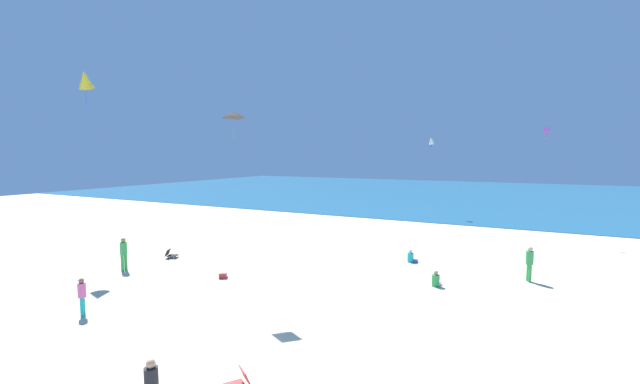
{
  "coord_description": "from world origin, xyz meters",
  "views": [
    {
      "loc": [
        8.54,
        -8.36,
        5.98
      ],
      "look_at": [
        0.0,
        8.06,
        4.31
      ],
      "focal_mm": 23.01,
      "sensor_mm": 36.0,
      "label": 1
    }
  ],
  "objects_px": {
    "cooler_box": "(223,274)",
    "beach_chair_far_left": "(171,254)",
    "person_1": "(82,294)",
    "kite_white": "(431,140)",
    "beach_chair_near_camera": "(240,382)",
    "kite_yellow": "(85,80)",
    "person_6": "(529,261)",
    "kite_black": "(234,114)",
    "kite_purple": "(546,131)",
    "person_4": "(411,257)",
    "person_2": "(124,252)",
    "person_5": "(436,280)"
  },
  "relations": [
    {
      "from": "kite_purple",
      "to": "person_2",
      "type": "bearing_deg",
      "value": -134.54
    },
    {
      "from": "person_4",
      "to": "cooler_box",
      "type": "bearing_deg",
      "value": -163.24
    },
    {
      "from": "person_5",
      "to": "kite_black",
      "type": "relative_size",
      "value": 0.61
    },
    {
      "from": "kite_white",
      "to": "beach_chair_near_camera",
      "type": "bearing_deg",
      "value": -85.59
    },
    {
      "from": "beach_chair_near_camera",
      "to": "kite_white",
      "type": "distance_m",
      "value": 33.59
    },
    {
      "from": "cooler_box",
      "to": "person_6",
      "type": "xyz_separation_m",
      "value": [
        13.31,
        6.16,
        0.83
      ]
    },
    {
      "from": "cooler_box",
      "to": "kite_white",
      "type": "bearing_deg",
      "value": 80.2
    },
    {
      "from": "beach_chair_near_camera",
      "to": "beach_chair_far_left",
      "type": "height_order",
      "value": "beach_chair_near_camera"
    },
    {
      "from": "kite_purple",
      "to": "person_5",
      "type": "bearing_deg",
      "value": -106.89
    },
    {
      "from": "cooler_box",
      "to": "kite_black",
      "type": "distance_m",
      "value": 7.92
    },
    {
      "from": "kite_purple",
      "to": "kite_white",
      "type": "relative_size",
      "value": 0.92
    },
    {
      "from": "beach_chair_near_camera",
      "to": "person_6",
      "type": "xyz_separation_m",
      "value": [
        6.41,
        13.51,
        0.72
      ]
    },
    {
      "from": "person_4",
      "to": "kite_purple",
      "type": "relative_size",
      "value": 0.69
    },
    {
      "from": "person_1",
      "to": "kite_yellow",
      "type": "distance_m",
      "value": 12.93
    },
    {
      "from": "kite_black",
      "to": "kite_white",
      "type": "bearing_deg",
      "value": 84.88
    },
    {
      "from": "person_1",
      "to": "kite_white",
      "type": "xyz_separation_m",
      "value": [
        5.8,
        31.52,
        6.56
      ]
    },
    {
      "from": "cooler_box",
      "to": "person_4",
      "type": "height_order",
      "value": "person_4"
    },
    {
      "from": "person_2",
      "to": "person_4",
      "type": "height_order",
      "value": "person_2"
    },
    {
      "from": "cooler_box",
      "to": "kite_yellow",
      "type": "height_order",
      "value": "kite_yellow"
    },
    {
      "from": "person_2",
      "to": "kite_purple",
      "type": "distance_m",
      "value": 28.3
    },
    {
      "from": "person_5",
      "to": "person_2",
      "type": "bearing_deg",
      "value": 116.79
    },
    {
      "from": "person_6",
      "to": "beach_chair_near_camera",
      "type": "bearing_deg",
      "value": -139.46
    },
    {
      "from": "person_2",
      "to": "kite_black",
      "type": "bearing_deg",
      "value": 2.24
    },
    {
      "from": "kite_black",
      "to": "kite_white",
      "type": "distance_m",
      "value": 26.87
    },
    {
      "from": "person_6",
      "to": "kite_yellow",
      "type": "bearing_deg",
      "value": 173.53
    },
    {
      "from": "person_4",
      "to": "person_5",
      "type": "relative_size",
      "value": 0.97
    },
    {
      "from": "person_1",
      "to": "kite_yellow",
      "type": "height_order",
      "value": "kite_yellow"
    },
    {
      "from": "beach_chair_near_camera",
      "to": "beach_chair_far_left",
      "type": "relative_size",
      "value": 0.95
    },
    {
      "from": "kite_black",
      "to": "person_4",
      "type": "bearing_deg",
      "value": 57.31
    },
    {
      "from": "person_6",
      "to": "kite_white",
      "type": "height_order",
      "value": "kite_white"
    },
    {
      "from": "beach_chair_far_left",
      "to": "person_1",
      "type": "bearing_deg",
      "value": -90.06
    },
    {
      "from": "person_1",
      "to": "kite_purple",
      "type": "bearing_deg",
      "value": -163.4
    },
    {
      "from": "beach_chair_near_camera",
      "to": "person_4",
      "type": "bearing_deg",
      "value": -148.29
    },
    {
      "from": "person_2",
      "to": "person_4",
      "type": "distance_m",
      "value": 15.35
    },
    {
      "from": "beach_chair_near_camera",
      "to": "person_5",
      "type": "xyz_separation_m",
      "value": [
        2.64,
        10.82,
        0.02
      ]
    },
    {
      "from": "kite_purple",
      "to": "person_4",
      "type": "bearing_deg",
      "value": -120.77
    },
    {
      "from": "person_4",
      "to": "person_2",
      "type": "bearing_deg",
      "value": -172.99
    },
    {
      "from": "kite_purple",
      "to": "person_1",
      "type": "bearing_deg",
      "value": -122.41
    },
    {
      "from": "beach_chair_far_left",
      "to": "kite_white",
      "type": "relative_size",
      "value": 0.73
    },
    {
      "from": "cooler_box",
      "to": "person_4",
      "type": "xyz_separation_m",
      "value": [
        7.43,
        7.1,
        0.12
      ]
    },
    {
      "from": "beach_chair_far_left",
      "to": "kite_purple",
      "type": "bearing_deg",
      "value": 14.16
    },
    {
      "from": "cooler_box",
      "to": "person_5",
      "type": "height_order",
      "value": "person_5"
    },
    {
      "from": "person_2",
      "to": "kite_white",
      "type": "distance_m",
      "value": 29.24
    },
    {
      "from": "cooler_box",
      "to": "beach_chair_far_left",
      "type": "bearing_deg",
      "value": 163.43
    },
    {
      "from": "kite_black",
      "to": "kite_purple",
      "type": "height_order",
      "value": "kite_purple"
    },
    {
      "from": "kite_yellow",
      "to": "kite_purple",
      "type": "distance_m",
      "value": 29.68
    },
    {
      "from": "person_5",
      "to": "kite_yellow",
      "type": "relative_size",
      "value": 0.38
    },
    {
      "from": "beach_chair_near_camera",
      "to": "kite_black",
      "type": "height_order",
      "value": "kite_black"
    },
    {
      "from": "beach_chair_far_left",
      "to": "person_1",
      "type": "xyz_separation_m",
      "value": [
        3.84,
        -7.7,
        0.61
      ]
    },
    {
      "from": "person_4",
      "to": "kite_white",
      "type": "relative_size",
      "value": 0.64
    }
  ]
}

